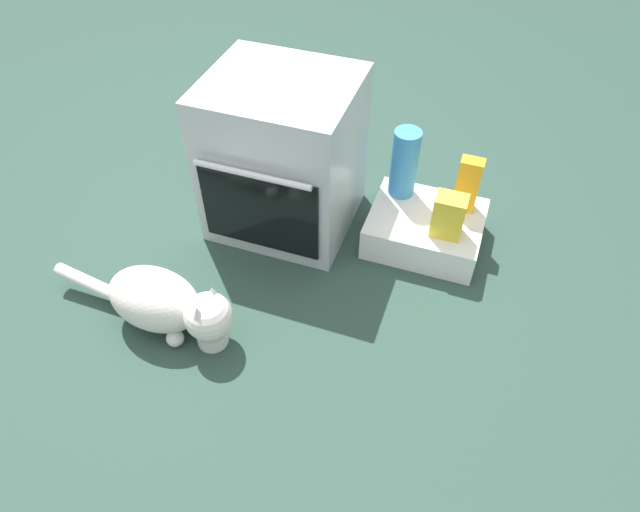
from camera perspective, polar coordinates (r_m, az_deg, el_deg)
ground at (r=2.22m, az=-7.50°, el=-4.36°), size 8.00×8.00×0.00m
oven at (r=2.33m, az=-3.71°, el=9.94°), size 0.57×0.55×0.66m
pantry_cabinet at (r=2.41m, az=10.48°, el=2.73°), size 0.46×0.38×0.15m
food_bowl at (r=2.10m, az=-10.77°, el=-7.89°), size 0.11×0.11×0.07m
cat at (r=2.10m, az=-15.37°, el=-4.52°), size 0.77×0.25×0.25m
water_bottle at (r=2.36m, az=8.47°, el=9.21°), size 0.11×0.11×0.30m
snack_bag at (r=2.24m, az=12.80°, el=3.97°), size 0.12×0.09×0.18m
juice_carton at (r=2.35m, az=14.62°, el=6.94°), size 0.09×0.06×0.24m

